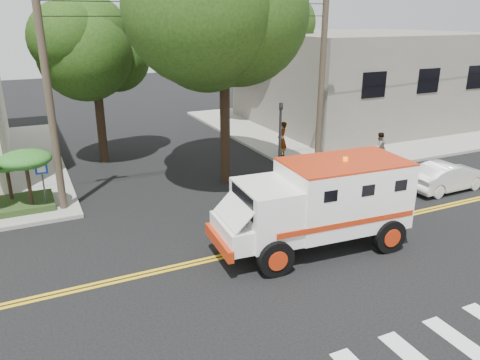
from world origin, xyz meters
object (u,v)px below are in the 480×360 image
parked_sedan (448,176)px  pedestrian_a (282,140)px  pedestrian_b (379,147)px  armored_truck (321,201)px

parked_sedan → pedestrian_a: (-4.29, 6.95, 0.48)m
pedestrian_a → pedestrian_b: (4.05, -2.80, -0.18)m
parked_sedan → pedestrian_b: bearing=2.1°
pedestrian_b → pedestrian_a: bearing=-33.8°
parked_sedan → pedestrian_b: 4.17m
armored_truck → pedestrian_b: size_ratio=4.18×
armored_truck → pedestrian_a: bearing=70.9°
pedestrian_a → armored_truck: bearing=26.6°
armored_truck → pedestrian_a: 9.79m
armored_truck → parked_sedan: (8.09, 2.05, -1.01)m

